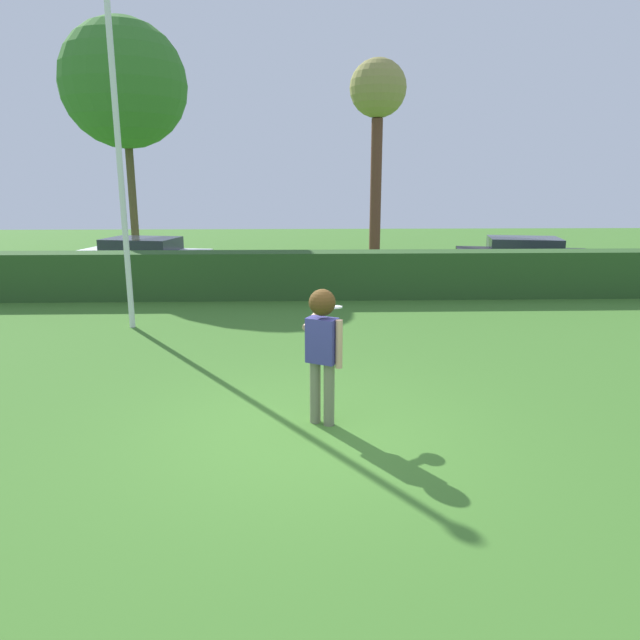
{
  "coord_description": "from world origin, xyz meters",
  "views": [
    {
      "loc": [
        -0.0,
        -6.79,
        3.13
      ],
      "look_at": [
        0.25,
        1.29,
        1.15
      ],
      "focal_mm": 32.69,
      "sensor_mm": 36.0,
      "label": 1
    }
  ],
  "objects_px": {
    "person": "(323,339)",
    "oak_tree": "(124,85)",
    "frisbee": "(332,307)",
    "parked_car_white": "(143,255)",
    "lamppost": "(118,142)",
    "parked_car_black": "(523,255)",
    "bare_elm_tree": "(378,98)"
  },
  "relations": [
    {
      "from": "frisbee",
      "to": "parked_car_white",
      "type": "height_order",
      "value": "frisbee"
    },
    {
      "from": "person",
      "to": "lamppost",
      "type": "height_order",
      "value": "lamppost"
    },
    {
      "from": "person",
      "to": "frisbee",
      "type": "relative_size",
      "value": 6.46
    },
    {
      "from": "person",
      "to": "parked_car_white",
      "type": "relative_size",
      "value": 0.4
    },
    {
      "from": "person",
      "to": "oak_tree",
      "type": "height_order",
      "value": "oak_tree"
    },
    {
      "from": "parked_car_white",
      "to": "bare_elm_tree",
      "type": "height_order",
      "value": "bare_elm_tree"
    },
    {
      "from": "lamppost",
      "to": "parked_car_white",
      "type": "height_order",
      "value": "lamppost"
    },
    {
      "from": "oak_tree",
      "to": "parked_car_white",
      "type": "bearing_deg",
      "value": -71.36
    },
    {
      "from": "frisbee",
      "to": "bare_elm_tree",
      "type": "distance_m",
      "value": 16.39
    },
    {
      "from": "frisbee",
      "to": "parked_car_white",
      "type": "bearing_deg",
      "value": 116.19
    },
    {
      "from": "frisbee",
      "to": "parked_car_black",
      "type": "height_order",
      "value": "frisbee"
    },
    {
      "from": "frisbee",
      "to": "parked_car_black",
      "type": "xyz_separation_m",
      "value": [
        6.8,
        11.0,
        -0.75
      ]
    },
    {
      "from": "lamppost",
      "to": "parked_car_white",
      "type": "bearing_deg",
      "value": 102.6
    },
    {
      "from": "person",
      "to": "frisbee",
      "type": "height_order",
      "value": "person"
    },
    {
      "from": "lamppost",
      "to": "parked_car_black",
      "type": "bearing_deg",
      "value": 30.38
    },
    {
      "from": "bare_elm_tree",
      "to": "parked_car_white",
      "type": "bearing_deg",
      "value": -152.08
    },
    {
      "from": "parked_car_black",
      "to": "frisbee",
      "type": "bearing_deg",
      "value": -121.72
    },
    {
      "from": "person",
      "to": "bare_elm_tree",
      "type": "bearing_deg",
      "value": 80.6
    },
    {
      "from": "parked_car_white",
      "to": "person",
      "type": "bearing_deg",
      "value": -65.46
    },
    {
      "from": "frisbee",
      "to": "bare_elm_tree",
      "type": "bearing_deg",
      "value": 80.81
    },
    {
      "from": "person",
      "to": "parked_car_white",
      "type": "distance_m",
      "value": 12.99
    },
    {
      "from": "oak_tree",
      "to": "bare_elm_tree",
      "type": "height_order",
      "value": "oak_tree"
    },
    {
      "from": "frisbee",
      "to": "parked_car_white",
      "type": "distance_m",
      "value": 12.57
    },
    {
      "from": "lamppost",
      "to": "parked_car_white",
      "type": "xyz_separation_m",
      "value": [
        -1.48,
        6.63,
        -3.14
      ]
    },
    {
      "from": "parked_car_black",
      "to": "bare_elm_tree",
      "type": "xyz_separation_m",
      "value": [
        -4.28,
        4.53,
        5.36
      ]
    },
    {
      "from": "parked_car_white",
      "to": "frisbee",
      "type": "bearing_deg",
      "value": -63.81
    },
    {
      "from": "frisbee",
      "to": "lamppost",
      "type": "bearing_deg",
      "value": 131.21
    },
    {
      "from": "lamppost",
      "to": "frisbee",
      "type": "bearing_deg",
      "value": -48.79
    },
    {
      "from": "person",
      "to": "parked_car_black",
      "type": "relative_size",
      "value": 0.4
    },
    {
      "from": "person",
      "to": "lamppost",
      "type": "bearing_deg",
      "value": 127.06
    },
    {
      "from": "frisbee",
      "to": "bare_elm_tree",
      "type": "relative_size",
      "value": 0.04
    },
    {
      "from": "person",
      "to": "bare_elm_tree",
      "type": "height_order",
      "value": "bare_elm_tree"
    }
  ]
}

